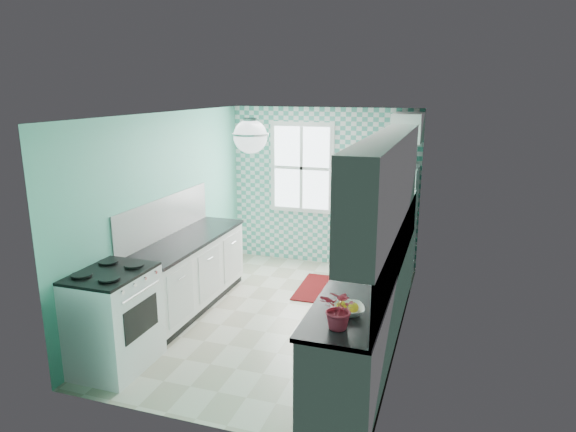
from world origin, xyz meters
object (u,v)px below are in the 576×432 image
(fridge, at_px, (389,224))
(microwave, at_px, (393,155))
(ceiling_light, at_px, (250,136))
(sink, at_px, (383,244))
(fruit_bowl, at_px, (347,310))
(potted_plant, at_px, (340,309))
(stove, at_px, (113,318))

(fridge, bearing_deg, microwave, 57.04)
(ceiling_light, bearing_deg, sink, 47.28)
(ceiling_light, xyz_separation_m, fruit_bowl, (1.20, -0.83, -1.35))
(potted_plant, bearing_deg, stove, 172.63)
(microwave, bearing_deg, potted_plant, 91.30)
(sink, distance_m, microwave, 1.59)
(stove, bearing_deg, ceiling_light, 34.92)
(fridge, distance_m, microwave, 1.01)
(ceiling_light, distance_m, potted_plant, 2.04)
(fridge, height_order, microwave, microwave)
(fridge, height_order, sink, fridge)
(sink, bearing_deg, potted_plant, -86.36)
(ceiling_light, relative_size, potted_plant, 1.03)
(potted_plant, bearing_deg, sink, 89.91)
(ceiling_light, height_order, sink, ceiling_light)
(microwave, bearing_deg, ceiling_light, 66.72)
(ceiling_light, relative_size, fruit_bowl, 1.22)
(fridge, relative_size, fruit_bowl, 5.92)
(stove, relative_size, sink, 1.89)
(ceiling_light, height_order, fridge, ceiling_light)
(fridge, distance_m, sink, 1.29)
(ceiling_light, bearing_deg, fridge, 66.81)
(ceiling_light, xyz_separation_m, stove, (-1.20, -0.81, -1.79))
(stove, height_order, potted_plant, potted_plant)
(sink, bearing_deg, fridge, 97.90)
(sink, bearing_deg, ceiling_light, -128.99)
(stove, bearing_deg, potted_plant, -6.57)
(ceiling_light, relative_size, stove, 0.34)
(potted_plant, bearing_deg, fridge, 91.39)
(potted_plant, height_order, microwave, microwave)
(fridge, relative_size, stove, 1.66)
(stove, bearing_deg, sink, 42.16)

